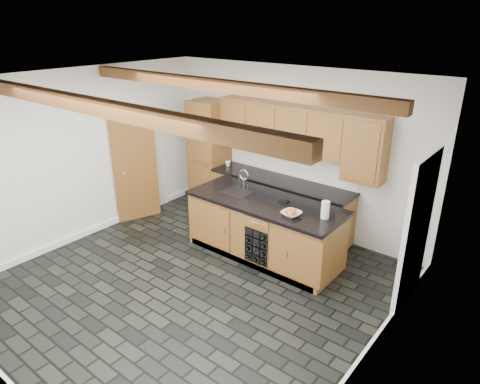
# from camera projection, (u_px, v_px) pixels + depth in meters

# --- Properties ---
(ground) EXTENTS (5.00, 5.00, 0.00)m
(ground) POSITION_uv_depth(u_px,v_px,m) (193.00, 284.00, 6.05)
(ground) COLOR black
(ground) RESTS_ON ground
(room_shell) EXTENTS (5.01, 5.00, 5.00)m
(room_shell) POSITION_uv_depth(u_px,v_px,m) (211.00, 172.00, 5.90)
(room_shell) COLOR white
(room_shell) RESTS_ON ground
(back_cabinetry) EXTENTS (3.65, 0.62, 2.20)m
(back_cabinetry) POSITION_uv_depth(u_px,v_px,m) (265.00, 172.00, 7.51)
(back_cabinetry) COLOR brown
(back_cabinetry) RESTS_ON ground
(island) EXTENTS (2.48, 0.96, 0.93)m
(island) POSITION_uv_depth(u_px,v_px,m) (264.00, 229.00, 6.62)
(island) COLOR brown
(island) RESTS_ON ground
(faucet) EXTENTS (0.45, 0.40, 0.34)m
(faucet) POSITION_uv_depth(u_px,v_px,m) (238.00, 190.00, 6.79)
(faucet) COLOR black
(faucet) RESTS_ON island
(kitchen_scale) EXTENTS (0.17, 0.12, 0.05)m
(kitchen_scale) POSITION_uv_depth(u_px,v_px,m) (284.00, 200.00, 6.43)
(kitchen_scale) COLOR black
(kitchen_scale) RESTS_ON island
(fruit_bowl) EXTENTS (0.29, 0.29, 0.07)m
(fruit_bowl) POSITION_uv_depth(u_px,v_px,m) (291.00, 214.00, 5.96)
(fruit_bowl) COLOR beige
(fruit_bowl) RESTS_ON island
(fruit_cluster) EXTENTS (0.16, 0.17, 0.07)m
(fruit_cluster) POSITION_uv_depth(u_px,v_px,m) (291.00, 212.00, 5.94)
(fruit_cluster) COLOR red
(fruit_cluster) RESTS_ON fruit_bowl
(paper_towel) EXTENTS (0.11, 0.11, 0.25)m
(paper_towel) POSITION_uv_depth(u_px,v_px,m) (325.00, 210.00, 5.86)
(paper_towel) COLOR white
(paper_towel) RESTS_ON island
(mug) EXTENTS (0.10, 0.10, 0.09)m
(mug) POSITION_uv_depth(u_px,v_px,m) (228.00, 164.00, 7.96)
(mug) COLOR white
(mug) RESTS_ON back_cabinetry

